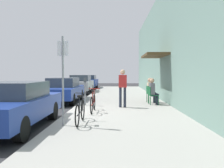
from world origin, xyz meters
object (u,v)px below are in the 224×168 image
object	(u,v)px
parked_car_1	(63,90)
seated_patron_0	(153,90)
street_sign	(63,74)
bicycle_1	(93,103)
parked_car_2	(80,84)
parked_car_3	(88,82)
cafe_chair_1	(150,93)
seated_patron_1	(151,89)
bicycle_0	(80,112)
parking_meter	(85,89)
parked_car_0	(14,104)
cafe_chair_0	(152,94)
pedestrian_standing	(123,85)

from	to	relation	value
parked_car_1	seated_patron_0	world-z (taller)	seated_patron_0
seated_patron_0	parked_car_1	bearing A→B (deg)	160.28
street_sign	bicycle_1	size ratio (longest dim) A/B	1.52
parked_car_2	parked_car_3	distance (m)	5.21
cafe_chair_1	seated_patron_1	size ratio (longest dim) A/B	0.67
seated_patron_1	bicycle_0	bearing A→B (deg)	-119.34
parked_car_1	parking_meter	distance (m)	2.61
parked_car_1	cafe_chair_1	bearing A→B (deg)	-11.33
bicycle_0	seated_patron_1	size ratio (longest dim) A/B	1.33
parked_car_0	street_sign	xyz separation A→B (m)	(1.50, -0.10, 0.92)
cafe_chair_0	seated_patron_1	size ratio (longest dim) A/B	0.67
cafe_chair_0	parked_car_0	bearing A→B (deg)	-136.35
street_sign	bicycle_1	world-z (taller)	street_sign
bicycle_1	cafe_chair_1	size ratio (longest dim) A/B	1.97
parked_car_3	seated_patron_1	distance (m)	13.37
parked_car_2	bicycle_0	size ratio (longest dim) A/B	2.57
street_sign	seated_patron_1	xyz separation A→B (m)	(3.35, 5.45, -0.82)
bicycle_1	bicycle_0	bearing A→B (deg)	-94.37
cafe_chair_0	cafe_chair_1	bearing A→B (deg)	89.99
parked_car_2	seated_patron_1	bearing A→B (deg)	-56.22
cafe_chair_0	seated_patron_0	world-z (taller)	seated_patron_0
parked_car_2	pedestrian_standing	xyz separation A→B (m)	(3.33, -8.99, 0.35)
parking_meter	bicycle_0	xyz separation A→B (m)	(0.40, -4.01, -0.41)
parked_car_1	cafe_chair_1	size ratio (longest dim) A/B	5.06
parked_car_2	cafe_chair_0	size ratio (longest dim) A/B	5.06
seated_patron_0	pedestrian_standing	bearing A→B (deg)	-147.57
bicycle_1	seated_patron_1	bearing A→B (deg)	47.66
street_sign	seated_patron_0	distance (m)	5.80
parked_car_1	seated_patron_1	distance (m)	4.94
parked_car_2	cafe_chair_1	xyz separation A→B (m)	(4.79, -7.25, -0.15)
bicycle_1	pedestrian_standing	world-z (taller)	pedestrian_standing
parked_car_0	seated_patron_1	xyz separation A→B (m)	(4.85, 5.35, 0.09)
parked_car_3	cafe_chair_0	distance (m)	14.08
parked_car_0	bicycle_0	world-z (taller)	parked_car_0
parked_car_0	cafe_chair_1	size ratio (longest dim) A/B	5.06
cafe_chair_0	seated_patron_0	bearing A→B (deg)	3.68
cafe_chair_0	parking_meter	bearing A→B (deg)	-173.85
bicycle_0	seated_patron_1	distance (m)	5.92
street_sign	cafe_chair_1	xyz separation A→B (m)	(3.29, 5.44, -1.02)
parked_car_0	cafe_chair_0	distance (m)	6.61
parking_meter	street_sign	distance (m)	4.38
parking_meter	bicycle_1	bearing A→B (deg)	-73.08
seated_patron_0	seated_patron_1	xyz separation A→B (m)	(0.00, 0.78, 0.00)
pedestrian_standing	bicycle_0	bearing A→B (deg)	-112.00
bicycle_1	seated_patron_0	distance (m)	3.53
parked_car_0	parking_meter	world-z (taller)	parking_meter
parked_car_3	parking_meter	world-z (taller)	parked_car_3
parked_car_0	pedestrian_standing	distance (m)	4.92
cafe_chair_1	pedestrian_standing	bearing A→B (deg)	-129.94
parked_car_3	parking_meter	distance (m)	13.68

